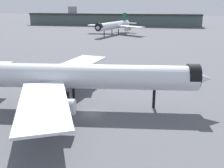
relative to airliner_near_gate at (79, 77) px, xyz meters
name	(u,v)px	position (x,y,z in m)	size (l,w,h in m)	color
ground	(91,113)	(3.52, -3.28, -6.63)	(900.00, 900.00, 0.00)	#56565B
airliner_near_gate	(79,77)	(0.00, 0.00, 0.00)	(54.87, 49.42, 15.06)	silver
airliner_far_taxiway	(114,25)	(-25.86, 130.21, -0.22)	(44.16, 49.32, 14.54)	silver
terminal_building	(112,19)	(-48.24, 208.86, -0.49)	(173.36, 37.72, 18.62)	#475651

